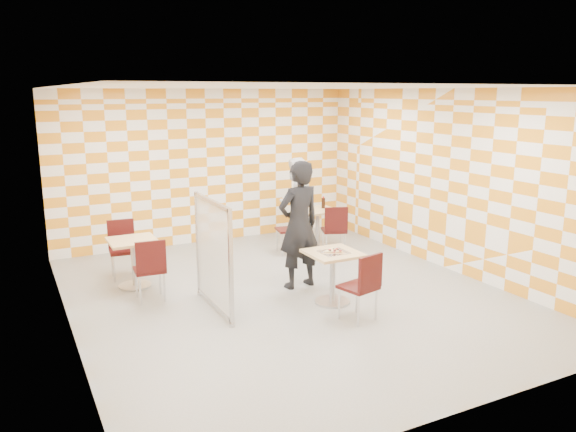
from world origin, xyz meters
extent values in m
plane|color=gray|center=(0.00, 0.00, 0.00)|extent=(7.00, 7.00, 0.00)
plane|color=white|center=(0.00, 0.00, 3.00)|extent=(7.00, 7.00, 0.00)
plane|color=white|center=(0.00, 3.50, 1.50)|extent=(6.00, 0.00, 6.00)
plane|color=white|center=(-3.00, 0.00, 1.50)|extent=(0.00, 7.00, 7.00)
plane|color=white|center=(3.00, 0.00, 1.50)|extent=(0.00, 7.00, 7.00)
cube|color=tan|center=(0.42, -0.55, 0.73)|extent=(0.70, 0.70, 0.04)
cylinder|color=#A5A5AA|center=(0.42, -0.55, 0.37)|extent=(0.08, 0.08, 0.70)
cylinder|color=#A5A5AA|center=(0.42, -0.55, 0.01)|extent=(0.50, 0.50, 0.03)
cube|color=tan|center=(1.70, 2.07, 0.73)|extent=(0.70, 0.70, 0.04)
cylinder|color=#A5A5AA|center=(1.70, 2.07, 0.37)|extent=(0.08, 0.08, 0.70)
cylinder|color=#A5A5AA|center=(1.70, 2.07, 0.01)|extent=(0.50, 0.50, 0.03)
cube|color=tan|center=(-1.93, 1.42, 0.73)|extent=(0.70, 0.70, 0.04)
cylinder|color=#A5A5AA|center=(-1.93, 1.42, 0.37)|extent=(0.08, 0.08, 0.70)
cylinder|color=#A5A5AA|center=(-1.93, 1.42, 0.01)|extent=(0.50, 0.50, 0.03)
cube|color=#380C0B|center=(0.40, -1.22, 0.45)|extent=(0.51, 0.51, 0.04)
cube|color=#380C0B|center=(0.45, -1.42, 0.70)|extent=(0.42, 0.14, 0.45)
cylinder|color=silver|center=(0.52, -1.02, 0.21)|extent=(0.03, 0.03, 0.43)
cylinder|color=silver|center=(0.19, -1.10, 0.21)|extent=(0.03, 0.03, 0.43)
cylinder|color=silver|center=(0.60, -1.35, 0.21)|extent=(0.03, 0.03, 0.43)
cylinder|color=silver|center=(0.27, -1.43, 0.21)|extent=(0.03, 0.03, 0.43)
cube|color=#380C0B|center=(1.74, 1.54, 0.45)|extent=(0.54, 0.54, 0.04)
cube|color=#380C0B|center=(1.67, 1.36, 0.70)|extent=(0.41, 0.19, 0.45)
cylinder|color=silver|center=(1.96, 1.64, 0.21)|extent=(0.03, 0.03, 0.43)
cylinder|color=silver|center=(1.64, 1.76, 0.21)|extent=(0.03, 0.03, 0.43)
cylinder|color=silver|center=(1.84, 1.32, 0.21)|extent=(0.03, 0.03, 0.43)
cylinder|color=silver|center=(1.52, 1.45, 0.21)|extent=(0.03, 0.03, 0.43)
cube|color=#380C0B|center=(1.02, 1.97, 0.45)|extent=(0.49, 0.49, 0.04)
cube|color=#380C0B|center=(1.21, 1.94, 0.70)|extent=(0.11, 0.42, 0.45)
cylinder|color=silver|center=(0.88, 2.17, 0.21)|extent=(0.03, 0.03, 0.43)
cylinder|color=silver|center=(0.82, 1.83, 0.21)|extent=(0.03, 0.03, 0.43)
cylinder|color=silver|center=(1.21, 2.11, 0.21)|extent=(0.03, 0.03, 0.43)
cylinder|color=silver|center=(1.15, 1.78, 0.21)|extent=(0.03, 0.03, 0.43)
cube|color=#380C0B|center=(-1.85, 0.74, 0.45)|extent=(0.45, 0.45, 0.04)
cube|color=#380C0B|center=(-1.86, 0.54, 0.70)|extent=(0.42, 0.07, 0.45)
cylinder|color=silver|center=(-1.67, 0.90, 0.21)|extent=(0.03, 0.03, 0.43)
cylinder|color=silver|center=(-2.01, 0.93, 0.21)|extent=(0.03, 0.03, 0.43)
cylinder|color=silver|center=(-1.69, 0.56, 0.21)|extent=(0.03, 0.03, 0.43)
cylinder|color=silver|center=(-2.03, 0.59, 0.21)|extent=(0.03, 0.03, 0.43)
cube|color=#380C0B|center=(-1.99, 1.91, 0.45)|extent=(0.46, 0.46, 0.04)
cube|color=#380C0B|center=(-1.97, 2.11, 0.70)|extent=(0.42, 0.08, 0.45)
cylinder|color=silver|center=(-2.18, 1.76, 0.21)|extent=(0.03, 0.03, 0.43)
cylinder|color=silver|center=(-1.84, 1.73, 0.21)|extent=(0.03, 0.03, 0.43)
cylinder|color=silver|center=(-2.15, 2.09, 0.21)|extent=(0.03, 0.03, 0.43)
cylinder|color=silver|center=(-1.81, 2.06, 0.21)|extent=(0.03, 0.03, 0.43)
cube|color=white|center=(-1.16, -0.04, 0.80)|extent=(0.02, 1.30, 1.40)
cube|color=#B2B2B7|center=(-1.16, -0.04, 1.52)|extent=(0.05, 1.30, 0.05)
cube|color=#B2B2B7|center=(-1.16, -0.04, 0.08)|extent=(0.05, 1.30, 0.05)
cube|color=#B2B2B7|center=(-1.16, -0.69, 0.80)|extent=(0.05, 0.05, 1.50)
cylinder|color=#B2B2B7|center=(-1.16, -0.69, 0.03)|extent=(0.08, 0.08, 0.05)
cube|color=#B2B2B7|center=(-1.16, 0.61, 0.80)|extent=(0.05, 0.05, 1.50)
cylinder|color=#B2B2B7|center=(-1.16, 0.61, 0.03)|extent=(0.08, 0.08, 0.05)
imported|color=black|center=(0.32, 0.27, 0.97)|extent=(0.76, 0.55, 1.95)
imported|color=white|center=(1.46, 2.56, 0.85)|extent=(1.02, 0.92, 1.70)
cube|color=silver|center=(0.42, -0.57, 0.75)|extent=(0.38, 0.34, 0.01)
cone|color=tan|center=(0.42, -0.57, 0.77)|extent=(0.40, 0.40, 0.02)
cone|color=#F2D88C|center=(0.42, -0.55, 0.78)|extent=(0.33, 0.33, 0.01)
cylinder|color=maroon|center=(0.36, -0.67, 0.79)|extent=(0.04, 0.04, 0.01)
cylinder|color=maroon|center=(0.47, -0.66, 0.79)|extent=(0.04, 0.04, 0.01)
cylinder|color=maroon|center=(0.42, -0.59, 0.79)|extent=(0.04, 0.04, 0.01)
cylinder|color=maroon|center=(0.37, -0.54, 0.79)|extent=(0.04, 0.04, 0.01)
cylinder|color=maroon|center=(0.48, -0.56, 0.79)|extent=(0.04, 0.04, 0.01)
torus|color=black|center=(0.47, -0.60, 0.79)|extent=(0.03, 0.03, 0.01)
torus|color=black|center=(0.40, -0.63, 0.79)|extent=(0.03, 0.03, 0.01)
torus|color=black|center=(0.44, -0.53, 0.79)|extent=(0.03, 0.03, 0.01)
torus|color=black|center=(0.35, -0.59, 0.79)|extent=(0.03, 0.03, 0.01)
cylinder|color=white|center=(1.50, 2.12, 0.83)|extent=(0.06, 0.06, 0.16)
cylinder|color=red|center=(1.50, 2.12, 0.93)|extent=(0.04, 0.04, 0.04)
cylinder|color=black|center=(1.85, 2.13, 0.85)|extent=(0.07, 0.07, 0.20)
cylinder|color=red|center=(1.85, 2.13, 0.96)|extent=(0.03, 0.03, 0.03)
camera|label=1|loc=(-3.57, -6.98, 2.93)|focal=35.00mm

